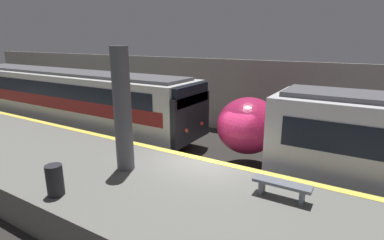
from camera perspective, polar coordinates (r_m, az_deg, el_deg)
ground_plane at (r=11.05m, az=2.93°, el=-12.29°), size 120.00×120.00×0.00m
platform at (r=8.95m, az=-4.90°, el=-15.56°), size 40.00×4.98×1.05m
station_rear_barrier at (r=16.29m, az=14.24°, el=3.80°), size 50.00×0.15×4.04m
support_pillar_near at (r=9.45m, az=-13.09°, el=1.82°), size 0.55×0.55×3.86m
train_boxy at (r=18.78m, az=-22.60°, el=3.70°), size 17.09×2.94×3.40m
platform_bench at (r=8.32m, az=16.73°, el=-11.96°), size 1.50×0.40×0.45m
trash_bin at (r=8.88m, az=-24.67°, el=-10.37°), size 0.44×0.44×0.85m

